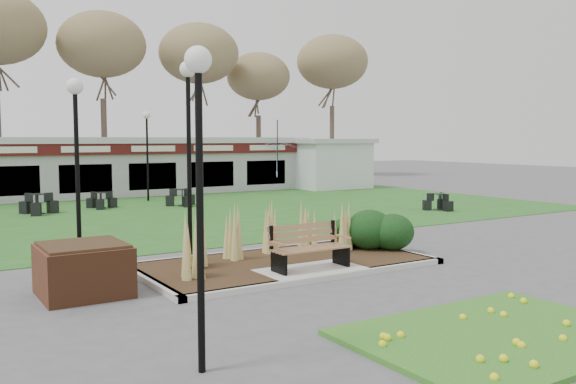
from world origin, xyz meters
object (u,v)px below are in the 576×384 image
bistro_set_a (101,203)px  patio_umbrella (277,159)px  lamp_post_near_right (188,115)px  lamp_post_mid_right (76,133)px  park_bench (308,246)px  lamp_post_near_left (199,137)px  food_pavilion (78,167)px  bistro_set_b (182,200)px  bistro_set_c (38,207)px  bistro_set_d (439,205)px  service_hut (330,163)px  lamp_post_far_right (147,136)px  brick_planter (83,269)px

bistro_set_a → patio_umbrella: bearing=18.0°
lamp_post_near_right → bistro_set_a: bearing=84.9°
lamp_post_mid_right → park_bench: bearing=-30.3°
lamp_post_near_left → food_pavilion: bearing=80.1°
park_bench → bistro_set_b: (2.74, 13.45, -0.33)m
park_bench → bistro_set_c: 14.03m
food_pavilion → lamp_post_near_right: bearing=-94.7°
bistro_set_a → bistro_set_d: bearing=-34.8°
bistro_set_a → service_hut: bearing=13.7°
lamp_post_mid_right → bistro_set_c: lamp_post_mid_right is taller
bistro_set_b → patio_umbrella: 8.57m
park_bench → lamp_post_far_right: (2.25, 16.28, 2.36)m
service_hut → lamp_post_near_left: (-17.60, -21.50, 1.39)m
food_pavilion → lamp_post_far_right: size_ratio=6.07×
lamp_post_far_right → bistro_set_a: (-2.63, -1.91, -2.72)m
lamp_post_mid_right → bistro_set_d: size_ratio=3.30×
food_pavilion → park_bench: bearing=-90.0°
bistro_set_c → food_pavilion: bearing=64.2°
park_bench → bistro_set_d: (10.73, 6.65, -0.35)m
park_bench → service_hut: (13.50, 17.75, 0.86)m
brick_planter → service_hut: (17.90, 17.00, 0.97)m
food_pavilion → lamp_post_near_left: (-4.10, -23.46, 1.37)m
bistro_set_d → patio_umbrella: bearing=93.7°
brick_planter → bistro_set_c: 13.06m
lamp_post_mid_right → bistro_set_d: 15.64m
brick_planter → lamp_post_mid_right: lamp_post_mid_right is taller
lamp_post_mid_right → bistro_set_b: lamp_post_mid_right is taller
park_bench → lamp_post_mid_right: lamp_post_mid_right is taller
park_bench → food_pavilion: 19.73m
park_bench → lamp_post_far_right: size_ratio=0.42×
park_bench → lamp_post_near_left: (-4.10, -3.75, 2.26)m
lamp_post_far_right → food_pavilion: bearing=123.2°
bistro_set_b → lamp_post_near_right: bearing=-111.4°
food_pavilion → service_hut: size_ratio=5.59×
lamp_post_near_left → bistro_set_a: (3.72, 18.12, -2.61)m
bistro_set_b → bistro_set_c: 5.64m
lamp_post_near_left → lamp_post_far_right: 21.01m
food_pavilion → bistro_set_b: food_pavilion is taller
park_bench → bistro_set_d: size_ratio=1.39×
park_bench → patio_umbrella: (10.01, 17.75, 1.15)m
lamp_post_near_left → bistro_set_b: lamp_post_near_left is taller
patio_umbrella → service_hut: bearing=0.0°
park_bench → bistro_set_a: 14.38m
service_hut → bistro_set_a: 14.34m
lamp_post_far_right → bistro_set_c: bearing=-153.5°
bistro_set_c → lamp_post_far_right: bearing=26.5°
service_hut → bistro_set_a: (-13.88, -3.38, -1.21)m
lamp_post_mid_right → bistro_set_c: size_ratio=2.91×
bistro_set_b → lamp_post_near_left: bearing=-111.7°
lamp_post_far_right → bistro_set_a: 4.24m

